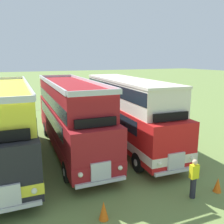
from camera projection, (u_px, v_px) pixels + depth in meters
bus_fifth_in_row at (7, 123)px, 13.37m from camera, size 2.88×11.17×4.52m
bus_sixth_in_row at (70, 114)px, 15.39m from camera, size 2.91×11.48×4.52m
bus_seventh_in_row at (128, 110)px, 16.22m from camera, size 3.10×11.03×4.49m
cone_near_end at (218, 185)px, 10.82m from camera, size 0.36×0.36×0.65m
cone_mid_row at (104, 210)px, 8.94m from camera, size 0.36×0.36×0.73m
marshal_person at (194, 178)px, 10.24m from camera, size 0.36×0.24×1.73m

